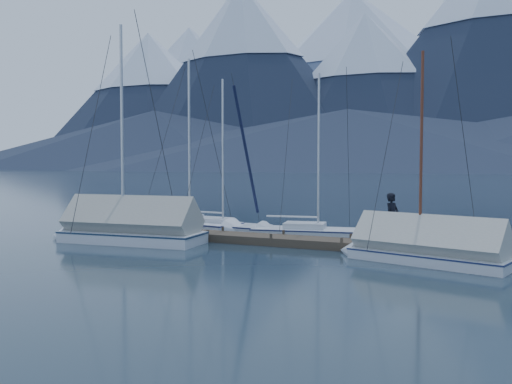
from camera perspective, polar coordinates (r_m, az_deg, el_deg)
ground at (r=21.75m, az=-2.20°, el=-6.05°), size 1000.00×1000.00×0.00m
mountain_range at (r=393.56m, az=23.96°, el=10.81°), size 877.00×584.00×150.50m
dock at (r=23.52m, az=0.00°, el=-5.09°), size 18.00×1.50×0.54m
mooring_posts at (r=23.70m, az=-1.10°, el=-4.44°), size 15.12×1.52×0.35m
sailboat_open_left at (r=27.90m, az=-6.18°, el=-3.71°), size 7.51×3.37×9.63m
sailboat_open_mid at (r=27.11m, az=-2.69°, el=-3.94°), size 6.46×2.72×8.38m
sailboat_open_right at (r=25.33m, az=7.55°, el=-4.45°), size 6.51×3.02×8.32m
sailboat_covered_near at (r=19.81m, az=16.50°, el=-5.88°), size 6.49×3.45×8.08m
sailboat_covered_far at (r=24.39m, az=-14.07°, el=-3.96°), size 7.51×3.14×10.29m
person at (r=22.00m, az=14.13°, el=-2.61°), size 0.71×0.83×1.93m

